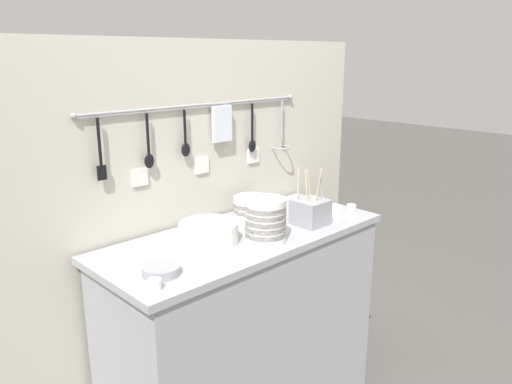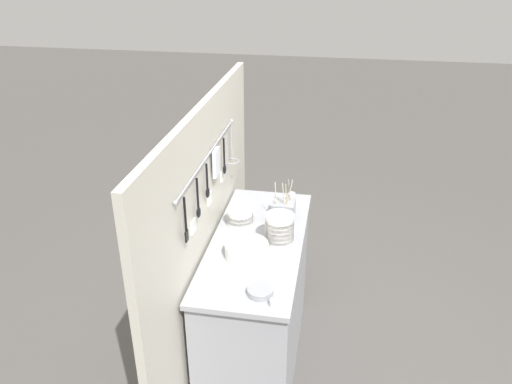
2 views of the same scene
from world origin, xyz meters
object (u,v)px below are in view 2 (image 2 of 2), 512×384
object	(u,v)px
cutlery_caddy	(284,210)
bowl_stack_nested_right	(279,230)
bowl_stack_tall_left	(240,217)
cup_front_right	(239,211)
plate_stack	(247,250)
steel_mixing_bowl	(260,291)
cup_back_right	(274,303)
cup_front_left	(292,195)
cup_centre	(284,199)

from	to	relation	value
cutlery_caddy	bowl_stack_nested_right	bearing A→B (deg)	-177.66
bowl_stack_tall_left	cup_front_right	bearing A→B (deg)	14.14
bowl_stack_nested_right	plate_stack	size ratio (longest dim) A/B	0.76
bowl_stack_nested_right	cutlery_caddy	world-z (taller)	cutlery_caddy
bowl_stack_tall_left	cutlery_caddy	size ratio (longest dim) A/B	0.62
steel_mixing_bowl	cutlery_caddy	size ratio (longest dim) A/B	0.50
plate_stack	cup_back_right	world-z (taller)	plate_stack
cup_front_left	bowl_stack_nested_right	bearing A→B (deg)	179.11
plate_stack	cutlery_caddy	distance (m)	0.48
cup_back_right	cup_front_left	world-z (taller)	same
bowl_stack_tall_left	cutlery_caddy	world-z (taller)	cutlery_caddy
bowl_stack_nested_right	plate_stack	world-z (taller)	bowl_stack_nested_right
cup_front_right	steel_mixing_bowl	bearing A→B (deg)	-161.08
cup_centre	cup_front_left	world-z (taller)	same
cup_front_right	cup_centre	world-z (taller)	same
cup_centre	cup_front_right	bearing A→B (deg)	128.56
bowl_stack_nested_right	cup_front_left	distance (m)	0.59
cup_back_right	cup_centre	distance (m)	1.08
bowl_stack_tall_left	cutlery_caddy	xyz separation A→B (m)	(0.12, -0.25, 0.01)
cutlery_caddy	cup_centre	xyz separation A→B (m)	(0.22, 0.02, -0.04)
bowl_stack_tall_left	cutlery_caddy	bearing A→B (deg)	-63.68
cup_front_right	cup_front_left	size ratio (longest dim) A/B	1.00
bowl_stack_tall_left	plate_stack	bearing A→B (deg)	-162.45
cutlery_caddy	cup_front_right	xyz separation A→B (m)	(0.01, 0.29, -0.04)
plate_stack	cutlery_caddy	size ratio (longest dim) A/B	0.91
bowl_stack_tall_left	cup_front_right	world-z (taller)	bowl_stack_tall_left
bowl_stack_tall_left	cup_back_right	distance (m)	0.79
cup_front_right	cup_back_right	distance (m)	0.93
bowl_stack_tall_left	steel_mixing_bowl	world-z (taller)	bowl_stack_tall_left
cup_back_right	cup_front_left	size ratio (longest dim) A/B	1.00
plate_stack	cup_front_right	xyz separation A→B (m)	(0.47, 0.14, -0.02)
cup_front_right	cup_back_right	size ratio (longest dim) A/B	1.00
steel_mixing_bowl	cutlery_caddy	world-z (taller)	cutlery_caddy
plate_stack	cup_front_left	world-z (taller)	plate_stack
bowl_stack_nested_right	cup_front_left	world-z (taller)	bowl_stack_nested_right
plate_stack	cup_front_right	distance (m)	0.49
bowl_stack_tall_left	cup_front_right	distance (m)	0.14
plate_stack	cutlery_caddy	bearing A→B (deg)	-17.65
cup_centre	bowl_stack_nested_right	bearing A→B (deg)	-176.19
plate_stack	bowl_stack_nested_right	bearing A→B (deg)	-44.47
plate_stack	cup_front_right	world-z (taller)	plate_stack
steel_mixing_bowl	plate_stack	bearing A→B (deg)	22.29
cup_front_right	cutlery_caddy	bearing A→B (deg)	-92.05
plate_stack	cup_centre	xyz separation A→B (m)	(0.68, -0.12, -0.02)
cup_front_left	cup_back_right	bearing A→B (deg)	-177.84
bowl_stack_nested_right	cup_front_left	bearing A→B (deg)	-0.89
bowl_stack_nested_right	cutlery_caddy	bearing A→B (deg)	2.34
bowl_stack_tall_left	plate_stack	size ratio (longest dim) A/B	0.67
cutlery_caddy	cup_front_right	size ratio (longest dim) A/B	5.68
cup_front_right	cup_back_right	world-z (taller)	same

